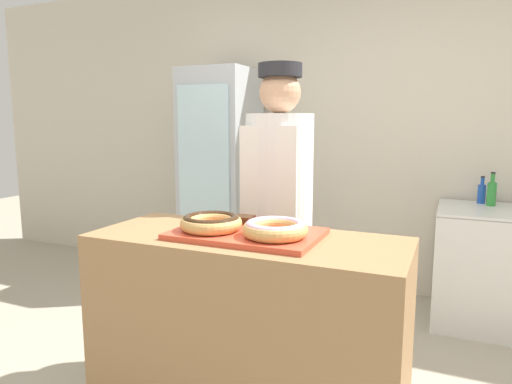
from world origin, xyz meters
TOP-DOWN VIEW (x-y plane):
  - wall_back at (0.00, 2.13)m, footprint 8.00×0.06m
  - display_counter at (0.00, 0.00)m, footprint 1.37×0.56m
  - serving_tray at (0.00, 0.00)m, footprint 0.63×0.41m
  - donut_chocolate_glaze at (-0.15, -0.05)m, footprint 0.27×0.27m
  - donut_light_glaze at (0.15, -0.05)m, footprint 0.27×0.27m
  - brownie_back_left at (-0.08, 0.15)m, footprint 0.08×0.08m
  - brownie_back_right at (0.08, 0.15)m, footprint 0.08×0.08m
  - baker_person at (-0.09, 0.62)m, footprint 0.37×0.37m
  - beverage_fridge at (-1.05, 1.73)m, footprint 0.56×0.59m
  - chest_freezer at (1.14, 1.74)m, footprint 0.86×0.67m
  - bottle_blue at (1.00, 1.97)m, footprint 0.06×0.06m
  - bottle_green at (1.06, 1.88)m, footprint 0.06×0.06m

SIDE VIEW (x-z plane):
  - chest_freezer at x=1.14m, z-range 0.00..0.83m
  - display_counter at x=0.00m, z-range 0.00..0.93m
  - bottle_blue at x=1.00m, z-range 0.80..1.01m
  - baker_person at x=-0.09m, z-range 0.05..1.78m
  - bottle_green at x=1.06m, z-range 0.80..1.04m
  - beverage_fridge at x=-1.05m, z-range 0.00..1.86m
  - serving_tray at x=0.00m, z-range 0.93..0.96m
  - brownie_back_left at x=-0.08m, z-range 0.96..0.99m
  - brownie_back_right at x=0.08m, z-range 0.96..0.99m
  - donut_chocolate_glaze at x=-0.15m, z-range 0.96..1.02m
  - donut_light_glaze at x=0.15m, z-range 0.96..1.02m
  - wall_back at x=0.00m, z-range 0.00..2.70m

